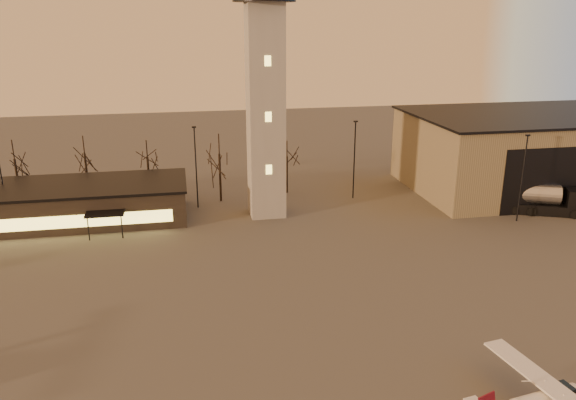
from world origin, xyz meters
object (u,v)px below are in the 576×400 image
Objects in this scene: control_tower at (265,75)px; hangar at (524,151)px; terminal at (75,203)px; fuel_truck at (542,202)px.

control_tower reaches higher than hangar.
hangar is at bearing 1.97° from terminal.
control_tower is 1.07× the size of hangar.
control_tower reaches higher than terminal.
terminal is 55.04m from fuel_truck.
control_tower reaches higher than fuel_truck.
fuel_truck is (32.46, -5.98, -14.91)m from control_tower.
hangar is 11.21m from fuel_truck.
hangar is 3.08× the size of fuel_truck.
hangar is 58.11m from terminal.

